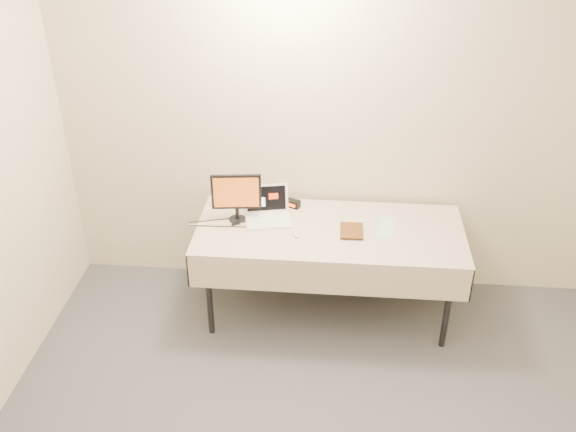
# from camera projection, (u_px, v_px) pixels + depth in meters

# --- Properties ---
(back_wall) EXTENTS (4.00, 0.10, 2.70)m
(back_wall) POSITION_uv_depth(u_px,v_px,m) (335.00, 122.00, 4.53)
(back_wall) COLOR beige
(back_wall) RESTS_ON ground
(table) EXTENTS (1.86, 0.81, 0.74)m
(table) POSITION_uv_depth(u_px,v_px,m) (330.00, 236.00, 4.48)
(table) COLOR black
(table) RESTS_ON ground
(laptop) EXTENTS (0.36, 0.33, 0.22)m
(laptop) POSITION_uv_depth(u_px,v_px,m) (267.00, 211.00, 4.55)
(laptop) COLOR white
(laptop) RESTS_ON table
(monitor) EXTENTS (0.35, 0.13, 0.36)m
(monitor) POSITION_uv_depth(u_px,v_px,m) (236.00, 194.00, 4.45)
(monitor) COLOR black
(monitor) RESTS_ON table
(book) EXTENTS (0.16, 0.02, 0.21)m
(book) POSITION_uv_depth(u_px,v_px,m) (341.00, 219.00, 4.37)
(book) COLOR brown
(book) RESTS_ON table
(alarm_clock) EXTENTS (0.14, 0.10, 0.06)m
(alarm_clock) POSITION_uv_depth(u_px,v_px,m) (291.00, 203.00, 4.71)
(alarm_clock) COLOR black
(alarm_clock) RESTS_ON table
(clicker) EXTENTS (0.06, 0.08, 0.02)m
(clicker) POSITION_uv_depth(u_px,v_px,m) (296.00, 234.00, 4.38)
(clicker) COLOR silver
(clicker) RESTS_ON table
(paper_form) EXTENTS (0.15, 0.28, 0.00)m
(paper_form) POSITION_uv_depth(u_px,v_px,m) (386.00, 227.00, 4.48)
(paper_form) COLOR #B5E3B7
(paper_form) RESTS_ON table
(usb_dongle) EXTENTS (0.06, 0.04, 0.01)m
(usb_dongle) POSITION_uv_depth(u_px,v_px,m) (236.00, 224.00, 4.50)
(usb_dongle) COLOR black
(usb_dongle) RESTS_ON table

